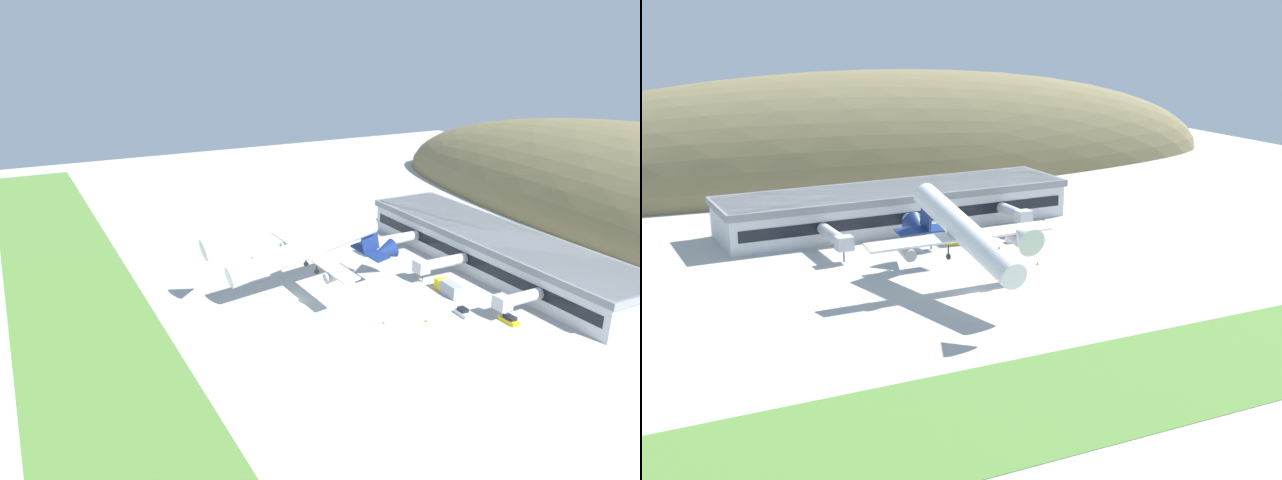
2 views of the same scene
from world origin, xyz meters
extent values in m
plane|color=#B7B5AF|center=(0.00, 0.00, 0.00)|extent=(357.22, 357.22, 0.00)
cube|color=#568438|center=(0.00, -43.16, 0.04)|extent=(321.50, 27.98, 0.08)
ellipsoid|color=olive|center=(18.97, 115.58, 0.00)|extent=(259.29, 59.35, 63.12)
cube|color=silver|center=(6.13, 53.87, 4.53)|extent=(81.66, 19.42, 9.06)
cube|color=gray|center=(6.13, 53.87, 8.24)|extent=(82.86, 20.62, 1.63)
cube|color=black|center=(6.13, 44.11, 4.08)|extent=(78.40, 0.16, 2.54)
cylinder|color=silver|center=(-14.80, 37.28, 4.00)|extent=(2.60, 13.76, 2.60)
cube|color=silver|center=(-14.80, 30.40, 4.00)|extent=(3.38, 2.86, 2.86)
cylinder|color=slate|center=(-14.80, 30.90, 2.00)|extent=(0.36, 0.36, 4.00)
cylinder|color=silver|center=(5.10, 37.61, 4.00)|extent=(2.60, 13.11, 2.60)
cube|color=silver|center=(5.10, 31.06, 4.00)|extent=(3.38, 2.86, 2.86)
cylinder|color=slate|center=(5.10, 31.56, 2.00)|extent=(0.36, 0.36, 4.00)
cylinder|color=silver|center=(29.31, 38.95, 4.00)|extent=(2.60, 10.43, 2.60)
cube|color=silver|center=(29.31, 33.73, 4.00)|extent=(3.38, 2.86, 2.86)
cylinder|color=slate|center=(29.31, 34.23, 2.00)|extent=(0.36, 0.36, 4.00)
cylinder|color=white|center=(-1.11, 3.27, 11.05)|extent=(4.82, 36.25, 11.79)
cone|color=white|center=(-1.11, -16.98, 15.10)|extent=(4.72, 6.13, 5.67)
cone|color=navy|center=(-1.11, 23.99, 6.90)|extent=(4.72, 7.07, 5.86)
cube|color=navy|center=(-1.11, 20.21, 11.41)|extent=(0.50, 5.72, 8.21)
cube|color=navy|center=(-1.11, 20.45, 7.61)|extent=(12.53, 3.38, 1.01)
cube|color=white|center=(-1.11, 5.03, 9.85)|extent=(36.85, 3.62, 1.15)
cylinder|color=#9E9EA3|center=(-12.17, 4.51, 8.41)|extent=(2.30, 3.98, 2.96)
cylinder|color=#9E9EA3|center=(9.94, 4.51, 8.41)|extent=(2.30, 3.98, 2.96)
cylinder|color=#2D2D2D|center=(-3.76, 5.03, 7.43)|extent=(0.28, 0.28, 2.20)
cylinder|color=#2D2D2D|center=(-3.76, 5.03, 6.33)|extent=(0.45, 1.10, 1.10)
cylinder|color=#2D2D2D|center=(1.54, 5.03, 7.43)|extent=(0.28, 0.28, 2.20)
cylinder|color=#2D2D2D|center=(1.54, 5.03, 6.33)|extent=(0.45, 1.10, 1.10)
cylinder|color=#2D2D2D|center=(-1.11, -9.09, 10.36)|extent=(0.22, 0.22, 1.98)
cylinder|color=#2D2D2D|center=(-1.11, -9.09, 9.37)|extent=(0.30, 0.82, 0.82)
cube|color=silver|center=(23.92, 28.27, 0.46)|extent=(4.04, 2.09, 0.91)
cube|color=black|center=(23.72, 28.29, 1.28)|extent=(2.26, 1.70, 0.75)
cube|color=gold|center=(30.88, 34.44, 0.44)|extent=(4.53, 1.91, 0.88)
cube|color=black|center=(31.11, 34.44, 1.24)|extent=(2.50, 1.60, 0.72)
cube|color=gold|center=(10.75, 32.83, 1.30)|extent=(2.70, 2.74, 2.60)
cube|color=black|center=(9.46, 32.93, 1.77)|extent=(0.23, 2.18, 1.14)
cube|color=#999EA3|center=(14.68, 32.55, 1.51)|extent=(5.53, 2.94, 3.03)
cube|color=orange|center=(19.31, 11.35, 0.01)|extent=(0.52, 0.52, 0.03)
cone|color=orange|center=(19.31, 11.35, 0.31)|extent=(0.40, 0.40, 0.55)
cube|color=orange|center=(22.61, 19.59, 0.01)|extent=(0.52, 0.52, 0.03)
cone|color=orange|center=(22.61, 19.59, 0.31)|extent=(0.40, 0.40, 0.55)
camera|label=1|loc=(115.60, -53.67, 57.68)|focal=35.00mm
camera|label=2|loc=(-72.05, -135.00, 51.74)|focal=50.00mm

